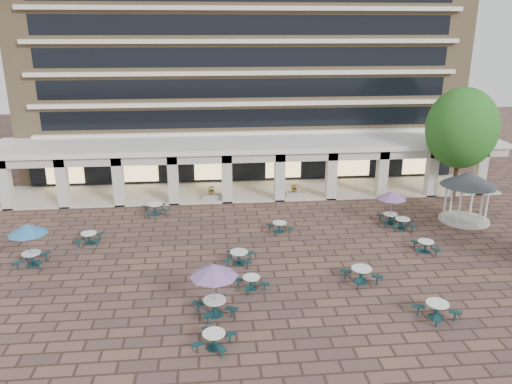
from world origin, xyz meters
The scene contains 20 objects.
ground centered at (0.00, 0.00, 0.00)m, with size 120.00×120.00×0.00m, color brown.
apartment_building centered at (0.00, 25.47, 12.60)m, with size 40.00×15.50×25.20m.
retail_arcade centered at (0.00, 14.80, 3.00)m, with size 42.00×6.60×4.40m.
picnic_table_1 centered at (-3.51, -6.97, 0.45)m, with size 2.05×2.05×0.75m.
picnic_table_2 centered at (7.14, -5.62, 0.48)m, with size 2.19×2.19×0.81m.
picnic_table_3 centered at (4.62, -1.75, 0.50)m, with size 2.23×2.23×0.84m.
picnic_table_4 centered at (-14.00, 2.11, 2.20)m, with size 2.24×2.24×2.59m.
picnic_table_5 centered at (-1.44, -1.91, 0.42)m, with size 1.91×1.91×0.70m.
picnic_table_6 centered at (-3.43, -4.32, 2.30)m, with size 2.34×2.34×2.70m.
picnic_table_7 centered at (9.74, 1.63, 0.44)m, with size 1.87×1.87×0.74m.
picnic_table_8 centered at (-11.34, 4.99, 0.45)m, with size 1.68×1.68×0.75m.
picnic_table_9 centered at (-1.90, 1.12, 0.47)m, with size 2.03×2.03×0.79m.
picnic_table_10 centered at (1.18, 5.73, 0.42)m, with size 1.85×1.85×0.71m.
picnic_table_11 centered at (9.25, 6.53, 2.05)m, with size 2.09×2.09×2.41m.
picnic_table_12 centered at (-7.60, 10.00, 0.51)m, with size 2.23×2.23×0.85m.
picnic_table_13 centered at (9.73, 5.44, 0.46)m, with size 1.94×1.94×0.77m.
gazebo centered at (14.78, 6.51, 2.76)m, with size 3.94×3.94×3.67m.
tree_east_c centered at (16.06, 10.83, 5.95)m, with size 5.47×5.47×9.11m.
planter_left centered at (-3.34, 12.90, 0.57)m, with size 1.50×0.80×1.34m.
planter_right centered at (3.45, 12.90, 0.51)m, with size 1.50×0.60×1.26m.
Camera 1 is at (-3.50, -25.60, 13.16)m, focal length 35.00 mm.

